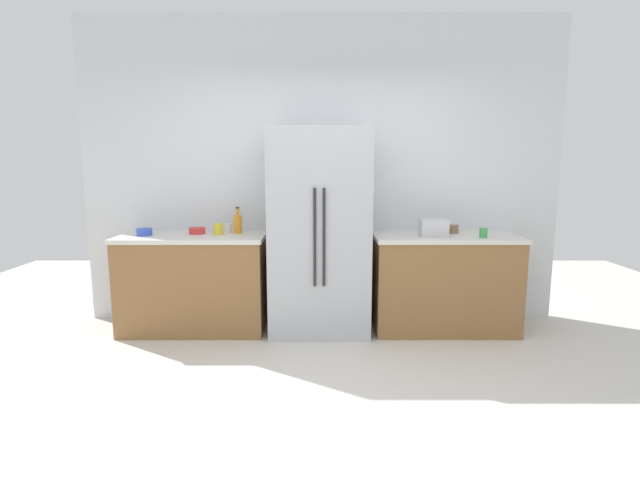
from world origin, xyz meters
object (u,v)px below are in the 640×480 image
toaster (433,228)px  bottle_a (237,223)px  cup_b (227,228)px  cup_c (452,229)px  bowl_a (196,231)px  bowl_b (143,232)px  cup_d (482,233)px  cup_a (217,229)px  refrigerator (319,232)px

toaster → bottle_a: size_ratio=0.97×
cup_b → cup_c: bearing=-1.5°
cup_c → bowl_a: bearing=-179.3°
toaster → cup_c: toaster is taller
toaster → bowl_b: (-2.68, 0.07, -0.05)m
bowl_b → toaster: bearing=-1.6°
cup_c → bowl_b: size_ratio=0.68×
toaster → cup_b: 1.96m
cup_b → bowl_b: bearing=-165.3°
toaster → bowl_b: size_ratio=1.75×
cup_c → cup_d: (0.20, -0.27, 0.00)m
cup_d → bowl_b: (-3.11, 0.13, -0.01)m
cup_c → bowl_b: (-2.92, -0.14, -0.01)m
bottle_a → cup_b: size_ratio=2.89×
bottle_a → cup_b: 0.14m
cup_b → cup_d: bearing=-7.9°
toaster → cup_c: bearing=41.3°
cup_a → refrigerator: bearing=-3.7°
refrigerator → cup_b: refrigerator is taller
cup_b → toaster: bearing=-7.9°
cup_b → bowl_a: 0.29m
cup_a → bowl_a: bearing=166.3°
cup_b → cup_c: cup_b is taller
cup_a → cup_b: size_ratio=1.17×
cup_a → cup_d: (2.44, -0.19, -0.01)m
bottle_a → cup_a: size_ratio=2.47×
bowl_b → refrigerator: bearing=-0.1°
refrigerator → cup_c: 1.29m
refrigerator → cup_a: size_ratio=18.35×
refrigerator → cup_c: refrigerator is taller
cup_a → bowl_a: cup_a is taller
refrigerator → bottle_a: (-0.78, 0.13, 0.07)m
bottle_a → cup_c: size_ratio=2.66×
toaster → cup_c: size_ratio=2.57×
cup_a → cup_c: cup_a is taller
cup_a → cup_d: cup_a is taller
toaster → cup_d: size_ratio=2.85×
refrigerator → toaster: 1.05m
refrigerator → cup_d: 1.49m
toaster → bottle_a: 1.84m
bottle_a → bowl_a: bottle_a is taller
toaster → cup_b: toaster is taller
cup_b → bowl_b: cup_b is taller
cup_b → bowl_b: (-0.74, -0.19, -0.01)m
refrigerator → toaster: refrigerator is taller
cup_c → refrigerator: bearing=-173.7°
refrigerator → cup_c: (1.29, 0.14, 0.01)m
bowl_a → bowl_b: 0.48m
bottle_a → cup_a: 0.19m
bottle_a → bowl_b: bottle_a is taller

